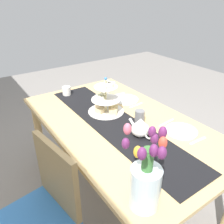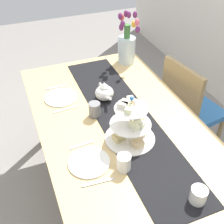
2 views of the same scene
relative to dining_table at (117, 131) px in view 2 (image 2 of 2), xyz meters
The scene contains 16 objects.
ground_plane 0.66m from the dining_table, ahead, with size 8.00×8.00×0.00m, color gray.
dining_table is the anchor object (origin of this frame).
chair_left 0.78m from the dining_table, 107.03° to the left, with size 0.48×0.48×0.91m.
table_runner 0.11m from the dining_table, 90.00° to the left, with size 1.59×0.35×0.00m, color black.
tiered_cake_stand 0.27m from the dining_table, ahead, with size 0.30×0.30×0.30m.
teapot 0.29m from the dining_table, behind, with size 0.24×0.13×0.14m.
tulip_vase 0.82m from the dining_table, 152.21° to the left, with size 0.24×0.19×0.42m.
cream_jug 0.73m from the dining_table, ahead, with size 0.08×0.08×0.09m, color white.
dinner_plate_left 0.48m from the dining_table, 142.18° to the right, with size 0.23×0.23×0.01m, color white.
fork_left 0.60m from the dining_table, 150.89° to the right, with size 0.02×0.15×0.01m, color silver.
knife_left 0.38m from the dining_table, 127.98° to the right, with size 0.01×0.17×0.01m, color silver.
dinner_plate_right 0.42m from the dining_table, 44.66° to the right, with size 0.23×0.23×0.01m, color white.
fork_right 0.34m from the dining_table, 63.24° to the right, with size 0.02×0.15×0.01m, color silver.
knife_right 0.53m from the dining_table, 33.35° to the right, with size 0.01×0.17×0.01m, color silver.
mug_grey 0.21m from the dining_table, 126.37° to the right, with size 0.08×0.08×0.10m, color slate.
mug_white_text 0.44m from the dining_table, 17.61° to the right, with size 0.08×0.08×0.10m, color white.
Camera 2 is at (1.34, -0.56, 1.96)m, focal length 46.72 mm.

